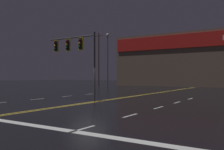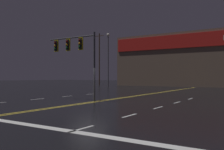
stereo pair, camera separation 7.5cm
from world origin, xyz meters
name	(u,v)px [view 2 (the right image)]	position (x,y,z in m)	size (l,w,h in m)	color
ground_plane	(88,103)	(0.00, 0.00, 0.00)	(200.00, 200.00, 0.00)	black
road_markings	(86,106)	(1.07, -1.56, 0.00)	(15.76, 60.00, 0.01)	gold
traffic_signal_median	(74,49)	(-2.19, 0.95, 4.09)	(4.67, 0.36, 5.23)	#38383D
streetlight_near_right	(108,53)	(-14.45, 24.60, 6.30)	(0.56, 0.56, 9.94)	#59595E
building_backdrop	(204,60)	(0.00, 36.88, 5.16)	(33.82, 10.23, 10.30)	brown
utility_pole_row	(189,56)	(-1.40, 31.64, 5.61)	(45.83, 0.26, 11.65)	#4C3828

